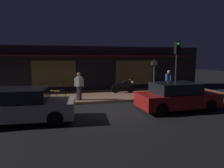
{
  "coord_description": "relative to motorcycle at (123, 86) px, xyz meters",
  "views": [
    {
      "loc": [
        -2.11,
        -9.7,
        2.64
      ],
      "look_at": [
        0.68,
        2.4,
        0.95
      ],
      "focal_mm": 30.02,
      "sensor_mm": 36.0,
      "label": 1
    }
  ],
  "objects": [
    {
      "name": "ground_plane",
      "position": [
        -1.74,
        -3.29,
        -0.65
      ],
      "size": [
        60.0,
        60.0,
        0.0
      ],
      "primitive_type": "plane",
      "color": "black"
    },
    {
      "name": "person_bystander",
      "position": [
        3.07,
        -0.98,
        0.38
      ],
      "size": [
        0.39,
        0.61,
        1.67
      ],
      "color": "#28232D",
      "rests_on": "sidewalk_slab"
    },
    {
      "name": "sidewalk_slab",
      "position": [
        -1.74,
        -0.29,
        -0.57
      ],
      "size": [
        18.0,
        4.0,
        0.15
      ],
      "primitive_type": "cube",
      "color": "#8C6047",
      "rests_on": "ground_plane"
    },
    {
      "name": "motorcycle",
      "position": [
        0.0,
        0.0,
        0.0
      ],
      "size": [
        1.7,
        0.55,
        0.97
      ],
      "color": "black",
      "rests_on": "sidewalk_slab"
    },
    {
      "name": "traffic_light_pole",
      "position": [
        2.16,
        -3.36,
        1.83
      ],
      "size": [
        0.24,
        0.33,
        3.6
      ],
      "color": "black",
      "rests_on": "ground_plane"
    },
    {
      "name": "bicycle_parked",
      "position": [
        -4.83,
        -1.25,
        -0.14
      ],
      "size": [
        1.52,
        0.74,
        0.91
      ],
      "color": "black",
      "rests_on": "sidewalk_slab"
    },
    {
      "name": "sign_post",
      "position": [
        2.64,
        0.48,
        0.86
      ],
      "size": [
        0.44,
        0.09,
        2.4
      ],
      "color": "#47474C",
      "rests_on": "sidewalk_slab"
    },
    {
      "name": "storefront_building",
      "position": [
        -1.74,
        3.1,
        1.16
      ],
      "size": [
        18.0,
        3.3,
        3.6
      ],
      "color": "black",
      "rests_on": "ground_plane"
    },
    {
      "name": "person_photographer",
      "position": [
        -3.28,
        -1.71,
        0.38
      ],
      "size": [
        0.56,
        0.44,
        1.67
      ],
      "color": "#28232D",
      "rests_on": "sidewalk_slab"
    },
    {
      "name": "parked_car_across",
      "position": [
        1.52,
        -4.52,
        0.06
      ],
      "size": [
        4.17,
        1.92,
        1.42
      ],
      "color": "black",
      "rests_on": "ground_plane"
    },
    {
      "name": "parked_car_far",
      "position": [
        -5.76,
        -4.76,
        0.06
      ],
      "size": [
        4.21,
        2.03,
        1.42
      ],
      "color": "black",
      "rests_on": "ground_plane"
    }
  ]
}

